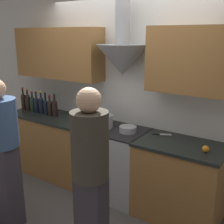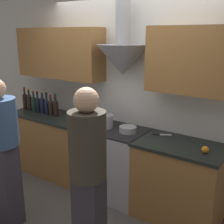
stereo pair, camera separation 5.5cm
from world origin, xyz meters
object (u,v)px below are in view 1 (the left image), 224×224
(wine_bottle_1, at_px, (28,101))
(wine_bottle_4, at_px, (41,104))
(wine_bottle_6, at_px, (50,107))
(person_foreground_left, at_px, (2,149))
(wine_bottle_0, at_px, (23,101))
(wine_bottle_2, at_px, (32,103))
(wine_bottle_7, at_px, (55,107))
(stock_pot, at_px, (105,121))
(wine_bottle_3, at_px, (36,104))
(orange_fruit, at_px, (206,149))
(stove_range, at_px, (116,162))
(wine_bottle_5, at_px, (46,106))
(person_foreground_right, at_px, (91,176))
(mixing_bowl, at_px, (128,129))

(wine_bottle_1, height_order, wine_bottle_4, wine_bottle_1)
(wine_bottle_6, xyz_separation_m, person_foreground_left, (0.48, -1.16, -0.14))
(wine_bottle_0, bearing_deg, wine_bottle_2, 0.86)
(wine_bottle_0, height_order, wine_bottle_1, wine_bottle_0)
(wine_bottle_7, relative_size, person_foreground_left, 0.21)
(wine_bottle_1, xyz_separation_m, wine_bottle_6, (0.49, -0.00, -0.02))
(wine_bottle_2, relative_size, wine_bottle_6, 1.04)
(wine_bottle_1, distance_m, stock_pot, 1.47)
(wine_bottle_2, bearing_deg, wine_bottle_1, -178.63)
(wine_bottle_3, xyz_separation_m, orange_fruit, (2.57, -0.06, -0.10))
(wine_bottle_2, bearing_deg, orange_fruit, -1.47)
(stove_range, distance_m, wine_bottle_5, 1.37)
(wine_bottle_0, xyz_separation_m, wine_bottle_7, (0.68, 0.01, -0.01))
(person_foreground_left, bearing_deg, wine_bottle_2, 126.64)
(wine_bottle_3, bearing_deg, stock_pot, 0.23)
(stock_pot, height_order, person_foreground_right, person_foreground_right)
(wine_bottle_7, relative_size, person_foreground_right, 0.20)
(wine_bottle_3, distance_m, stock_pot, 1.27)
(wine_bottle_7, bearing_deg, orange_fruit, -1.93)
(wine_bottle_0, relative_size, person_foreground_right, 0.21)
(mixing_bowl, bearing_deg, wine_bottle_4, -179.57)
(wine_bottle_1, distance_m, person_foreground_left, 1.51)
(person_foreground_left, bearing_deg, wine_bottle_6, 112.49)
(wine_bottle_6, relative_size, mixing_bowl, 1.44)
(wine_bottle_1, relative_size, person_foreground_right, 0.21)
(wine_bottle_0, height_order, wine_bottle_7, wine_bottle_0)
(person_foreground_left, bearing_deg, wine_bottle_1, 129.83)
(stove_range, distance_m, wine_bottle_7, 1.21)
(stove_range, relative_size, person_foreground_left, 0.55)
(wine_bottle_1, bearing_deg, wine_bottle_2, 1.37)
(mixing_bowl, bearing_deg, wine_bottle_6, -179.42)
(wine_bottle_1, bearing_deg, wine_bottle_4, 0.28)
(wine_bottle_5, height_order, person_foreground_right, person_foreground_right)
(wine_bottle_0, distance_m, orange_fruit, 2.87)
(mixing_bowl, bearing_deg, person_foreground_right, -73.80)
(wine_bottle_1, bearing_deg, person_foreground_right, -28.07)
(stock_pot, xyz_separation_m, orange_fruit, (1.30, -0.07, -0.05))
(stock_pot, relative_size, person_foreground_right, 0.12)
(wine_bottle_3, distance_m, wine_bottle_6, 0.29)
(stove_range, height_order, mixing_bowl, mixing_bowl)
(wine_bottle_3, bearing_deg, person_foreground_right, -30.41)
(wine_bottle_2, bearing_deg, wine_bottle_3, -2.98)
(wine_bottle_6, bearing_deg, wine_bottle_2, 179.52)
(wine_bottle_0, relative_size, wine_bottle_5, 1.07)
(wine_bottle_7, bearing_deg, wine_bottle_2, -179.33)
(wine_bottle_3, xyz_separation_m, person_foreground_left, (0.76, -1.15, -0.14))
(wine_bottle_6, xyz_separation_m, mixing_bowl, (1.32, 0.01, -0.09))
(wine_bottle_2, distance_m, orange_fruit, 2.67)
(wine_bottle_3, relative_size, stock_pot, 1.54)
(wine_bottle_6, bearing_deg, stove_range, 0.95)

